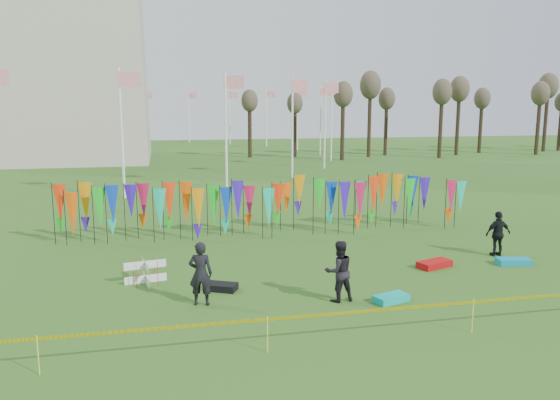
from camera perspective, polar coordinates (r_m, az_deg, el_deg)
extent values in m
plane|color=#2B5618|center=(15.77, 5.04, -11.43)|extent=(160.00, 160.00, 0.00)
cylinder|color=white|center=(64.72, 4.25, 8.28)|extent=(0.16, 0.16, 8.00)
plane|color=red|center=(64.89, 4.81, 11.19)|extent=(1.40, 0.00, 1.40)
cylinder|color=white|center=(71.46, 1.84, 8.44)|extent=(0.16, 0.16, 8.00)
plane|color=red|center=(71.60, 2.33, 11.08)|extent=(1.40, 0.00, 1.40)
cylinder|color=white|center=(77.44, -1.43, 8.55)|extent=(0.16, 0.16, 8.00)
plane|color=red|center=(77.55, -1.00, 10.99)|extent=(1.40, 0.00, 1.40)
cylinder|color=white|center=(82.47, -5.28, 8.59)|extent=(0.16, 0.16, 8.00)
plane|color=red|center=(82.54, -4.89, 10.89)|extent=(1.40, 0.00, 1.40)
cylinder|color=white|center=(86.39, -9.51, 8.55)|extent=(0.16, 0.16, 8.00)
plane|color=red|center=(86.42, -9.17, 10.75)|extent=(1.40, 0.00, 1.40)
cylinder|color=white|center=(89.10, -13.99, 8.43)|extent=(0.16, 0.16, 8.00)
plane|color=red|center=(89.09, -13.69, 10.57)|extent=(1.40, 0.00, 1.40)
cylinder|color=white|center=(90.53, -18.61, 8.23)|extent=(0.16, 0.16, 8.00)
plane|color=red|center=(90.47, -18.34, 10.34)|extent=(1.40, 0.00, 1.40)
cylinder|color=white|center=(90.64, -23.27, 7.95)|extent=(0.16, 0.16, 8.00)
plane|color=red|center=(90.53, -23.04, 10.06)|extent=(1.40, 0.00, 1.40)
cylinder|color=white|center=(35.08, -16.21, 6.64)|extent=(0.16, 0.16, 8.00)
plane|color=red|center=(35.04, -15.47, 12.08)|extent=(1.40, 0.00, 1.40)
cylinder|color=white|center=(38.06, -5.67, 7.20)|extent=(0.16, 0.16, 8.00)
plane|color=red|center=(38.13, -4.84, 12.18)|extent=(1.40, 0.00, 1.40)
cylinder|color=white|center=(43.47, 1.30, 7.56)|extent=(0.16, 0.16, 8.00)
plane|color=red|center=(43.61, 2.10, 11.90)|extent=(1.40, 0.00, 1.40)
cylinder|color=white|center=(50.24, 4.71, 7.84)|extent=(0.16, 0.16, 8.00)
plane|color=red|center=(50.42, 5.43, 11.58)|extent=(1.40, 0.00, 1.40)
cylinder|color=white|center=(57.52, 5.41, 8.07)|extent=(0.16, 0.16, 8.00)
plane|color=red|center=(57.70, 6.04, 11.35)|extent=(1.40, 0.00, 1.40)
cylinder|color=black|center=(24.29, -22.91, -1.66)|extent=(0.03, 0.03, 2.40)
cone|color=#F6360D|center=(24.18, -22.31, -0.90)|extent=(0.64, 0.64, 1.60)
cylinder|color=black|center=(24.19, -21.56, -1.62)|extent=(0.03, 0.03, 2.40)
cone|color=#FF5608|center=(24.09, -20.95, -0.86)|extent=(0.64, 0.64, 1.60)
cylinder|color=black|center=(24.10, -20.20, -1.58)|extent=(0.03, 0.03, 2.40)
cone|color=orange|center=(24.01, -19.58, -0.81)|extent=(0.64, 0.64, 1.60)
cylinder|color=black|center=(24.03, -18.83, -1.53)|extent=(0.03, 0.03, 2.40)
cone|color=#15BF1E|center=(23.94, -18.20, -0.76)|extent=(0.64, 0.64, 1.60)
cylinder|color=black|center=(23.97, -17.45, -1.48)|extent=(0.03, 0.03, 2.40)
cone|color=#0B39BC|center=(23.88, -16.82, -0.71)|extent=(0.64, 0.64, 1.60)
cylinder|color=black|center=(23.92, -16.06, -1.43)|extent=(0.03, 0.03, 2.40)
cone|color=#3815BB|center=(23.84, -15.43, -0.66)|extent=(0.64, 0.64, 1.60)
cylinder|color=black|center=(23.89, -14.67, -1.39)|extent=(0.03, 0.03, 2.40)
cone|color=#C31546|center=(23.82, -14.03, -0.61)|extent=(0.64, 0.64, 1.60)
cylinder|color=black|center=(23.87, -13.28, -1.34)|extent=(0.03, 0.03, 2.40)
cone|color=#0CC195|center=(23.81, -12.64, -0.56)|extent=(0.64, 0.64, 1.60)
cylinder|color=black|center=(23.86, -11.89, -1.29)|extent=(0.03, 0.03, 2.40)
cone|color=#F6360D|center=(23.81, -11.24, -0.51)|extent=(0.64, 0.64, 1.60)
cylinder|color=black|center=(23.87, -10.50, -1.23)|extent=(0.03, 0.03, 2.40)
cone|color=#FF5608|center=(23.83, -9.85, -0.46)|extent=(0.64, 0.64, 1.60)
cylinder|color=black|center=(23.90, -9.10, -1.18)|extent=(0.03, 0.03, 2.40)
cone|color=orange|center=(23.86, -8.45, -0.41)|extent=(0.64, 0.64, 1.60)
cylinder|color=black|center=(23.94, -7.72, -1.13)|extent=(0.03, 0.03, 2.40)
cone|color=#15BF1E|center=(23.90, -7.07, -0.36)|extent=(0.64, 0.64, 1.60)
cylinder|color=black|center=(23.99, -6.34, -1.08)|extent=(0.03, 0.03, 2.40)
cone|color=#0B39BC|center=(23.96, -5.68, -0.30)|extent=(0.64, 0.64, 1.60)
cylinder|color=black|center=(24.05, -4.96, -1.02)|extent=(0.03, 0.03, 2.40)
cone|color=#3815BB|center=(24.03, -4.31, -0.25)|extent=(0.64, 0.64, 1.60)
cylinder|color=black|center=(24.13, -3.59, -0.97)|extent=(0.03, 0.03, 2.40)
cone|color=#C31546|center=(24.12, -2.94, -0.20)|extent=(0.64, 0.64, 1.60)
cylinder|color=black|center=(24.23, -2.24, -0.92)|extent=(0.03, 0.03, 2.40)
cone|color=#0CC195|center=(24.22, -1.59, -0.15)|extent=(0.64, 0.64, 1.60)
cylinder|color=black|center=(24.33, -0.89, -0.86)|extent=(0.03, 0.03, 2.40)
cone|color=#F6360D|center=(24.33, -0.25, -0.10)|extent=(0.64, 0.64, 1.60)
cylinder|color=black|center=(24.45, 0.44, -0.81)|extent=(0.03, 0.03, 2.40)
cone|color=#FF5608|center=(24.46, 1.08, -0.05)|extent=(0.64, 0.64, 1.60)
cylinder|color=black|center=(24.59, 1.76, -0.75)|extent=(0.03, 0.03, 2.40)
cone|color=orange|center=(24.60, 2.40, 0.00)|extent=(0.64, 0.64, 1.60)
cylinder|color=black|center=(24.73, 3.07, -0.70)|extent=(0.03, 0.03, 2.40)
cone|color=#15BF1E|center=(24.75, 3.70, 0.05)|extent=(0.64, 0.64, 1.60)
cylinder|color=black|center=(24.89, 4.36, -0.65)|extent=(0.03, 0.03, 2.40)
cone|color=#0B39BC|center=(24.92, 4.98, 0.10)|extent=(0.64, 0.64, 1.60)
cylinder|color=black|center=(25.06, 5.63, -0.59)|extent=(0.03, 0.03, 2.40)
cone|color=#3815BB|center=(25.09, 6.25, 0.15)|extent=(0.64, 0.64, 1.60)
cylinder|color=black|center=(25.25, 6.88, -0.54)|extent=(0.03, 0.03, 2.40)
cone|color=#C31546|center=(25.28, 7.50, 0.19)|extent=(0.64, 0.64, 1.60)
cylinder|color=black|center=(25.44, 8.12, -0.49)|extent=(0.03, 0.03, 2.40)
cone|color=#0CC195|center=(25.48, 8.73, 0.24)|extent=(0.64, 0.64, 1.60)
cylinder|color=black|center=(25.65, 9.33, -0.44)|extent=(0.03, 0.03, 2.40)
cone|color=#F6360D|center=(25.70, 9.93, 0.28)|extent=(0.64, 0.64, 1.60)
cylinder|color=black|center=(25.87, 10.53, -0.39)|extent=(0.03, 0.03, 2.40)
cone|color=#FF5608|center=(25.92, 11.12, 0.33)|extent=(0.64, 0.64, 1.60)
cylinder|color=black|center=(26.10, 11.71, -0.34)|extent=(0.03, 0.03, 2.40)
cone|color=orange|center=(26.16, 12.29, 0.37)|extent=(0.64, 0.64, 1.60)
cylinder|color=black|center=(26.34, 12.86, -0.29)|extent=(0.03, 0.03, 2.40)
cone|color=#15BF1E|center=(26.40, 13.44, 0.41)|extent=(0.64, 0.64, 1.60)
cylinder|color=black|center=(26.59, 13.99, -0.24)|extent=(0.03, 0.03, 2.40)
cone|color=#0B39BC|center=(26.66, 14.56, 0.46)|extent=(0.64, 0.64, 1.60)
cylinder|color=black|center=(26.85, 15.10, -0.19)|extent=(0.03, 0.03, 2.40)
cone|color=#3815BB|center=(26.93, 15.66, 0.50)|extent=(0.64, 0.64, 1.60)
cylinder|color=black|center=(27.12, 16.19, -0.15)|extent=(0.03, 0.03, 2.40)
cone|color=#C31546|center=(27.20, 16.74, 0.54)|extent=(0.64, 0.64, 1.60)
cylinder|color=black|center=(27.40, 17.26, -0.10)|extent=(0.03, 0.03, 2.40)
cone|color=#0CC195|center=(27.49, 17.80, 0.58)|extent=(0.64, 0.64, 1.60)
cube|color=#FDF505|center=(13.50, 7.99, -11.51)|extent=(26.00, 0.01, 0.08)
cylinder|color=#FEF238|center=(13.13, -23.17, -14.61)|extent=(0.02, 0.02, 0.90)
cylinder|color=#FEF238|center=(13.12, -0.52, -13.80)|extent=(0.02, 0.02, 0.90)
cylinder|color=#FEF238|center=(14.89, 19.07, -11.42)|extent=(0.02, 0.02, 0.90)
cylinder|color=#322619|center=(59.00, -2.16, 7.37)|extent=(0.44, 0.44, 6.40)
ellipsoid|color=brown|center=(58.95, -2.18, 10.64)|extent=(1.92, 1.92, 2.56)
cylinder|color=#322619|center=(59.84, 1.64, 7.41)|extent=(0.44, 0.44, 6.40)
ellipsoid|color=brown|center=(59.79, 1.66, 10.63)|extent=(1.92, 1.92, 2.56)
cylinder|color=#322619|center=(60.93, 5.33, 7.42)|extent=(0.44, 0.44, 6.40)
ellipsoid|color=brown|center=(60.88, 5.38, 10.58)|extent=(1.92, 1.92, 2.56)
cylinder|color=#322619|center=(62.26, 8.87, 7.39)|extent=(0.44, 0.44, 6.40)
ellipsoid|color=brown|center=(62.21, 8.95, 10.49)|extent=(1.92, 1.92, 2.56)
cylinder|color=#322619|center=(63.81, 12.24, 7.34)|extent=(0.44, 0.44, 6.40)
ellipsoid|color=brown|center=(63.77, 12.36, 10.36)|extent=(1.92, 1.92, 2.56)
cylinder|color=#322619|center=(65.57, 15.45, 7.27)|extent=(0.44, 0.44, 6.40)
ellipsoid|color=brown|center=(65.53, 15.59, 10.21)|extent=(1.92, 1.92, 2.56)
cylinder|color=#322619|center=(67.52, 18.48, 7.19)|extent=(0.44, 0.44, 6.40)
ellipsoid|color=brown|center=(67.48, 18.64, 10.04)|extent=(1.92, 1.92, 2.56)
cylinder|color=#322619|center=(69.65, 21.33, 7.09)|extent=(0.44, 0.44, 6.40)
ellipsoid|color=brown|center=(69.61, 21.51, 9.85)|extent=(1.92, 1.92, 2.56)
cylinder|color=#322619|center=(71.93, 24.01, 6.98)|extent=(0.44, 0.44, 6.40)
ellipsoid|color=brown|center=(71.89, 24.20, 9.65)|extent=(1.92, 1.92, 2.56)
cylinder|color=#322619|center=(74.36, 26.51, 6.86)|extent=(0.44, 0.44, 6.40)
ellipsoid|color=brown|center=(74.33, 26.71, 9.45)|extent=(1.92, 1.92, 2.56)
cylinder|color=red|center=(18.09, -14.97, -7.65)|extent=(0.02, 0.02, 0.76)
cylinder|color=red|center=(18.06, -12.83, -7.58)|extent=(0.02, 0.02, 0.76)
cylinder|color=red|center=(18.73, -14.88, -7.04)|extent=(0.02, 0.02, 0.76)
cylinder|color=red|center=(18.70, -12.82, -6.98)|extent=(0.02, 0.02, 0.76)
imported|color=black|center=(16.02, -8.30, -7.60)|extent=(0.78, 0.64, 1.88)
imported|color=black|center=(16.25, 6.17, -7.40)|extent=(0.95, 0.65, 1.82)
imported|color=black|center=(22.53, 21.83, -3.29)|extent=(1.03, 0.59, 1.74)
cube|color=#0CBAB6|center=(16.67, 11.52, -10.03)|extent=(1.15, 0.82, 0.21)
cube|color=#BD0C0E|center=(20.41, 15.83, -6.45)|extent=(1.41, 0.99, 0.23)
cube|color=black|center=(17.39, -6.11, -9.02)|extent=(1.08, 0.90, 0.22)
cube|color=#0C90B4|center=(21.72, 23.21, -5.92)|extent=(1.25, 0.74, 0.23)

